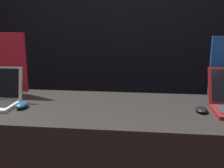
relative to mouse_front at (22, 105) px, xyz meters
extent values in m
cube|color=black|center=(0.57, 1.35, 0.50)|extent=(8.00, 0.05, 2.80)
ellipsoid|color=navy|center=(0.00, 0.00, 0.00)|extent=(0.07, 0.11, 0.04)
cube|color=black|center=(-0.24, 0.31, -0.01)|extent=(0.16, 0.07, 0.02)
cube|color=red|center=(-0.24, 0.31, 0.22)|extent=(0.29, 0.02, 0.43)
ellipsoid|color=black|center=(1.10, 0.05, 0.00)|extent=(0.07, 0.11, 0.03)
camera|label=1|loc=(0.74, -1.49, 0.50)|focal=42.00mm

